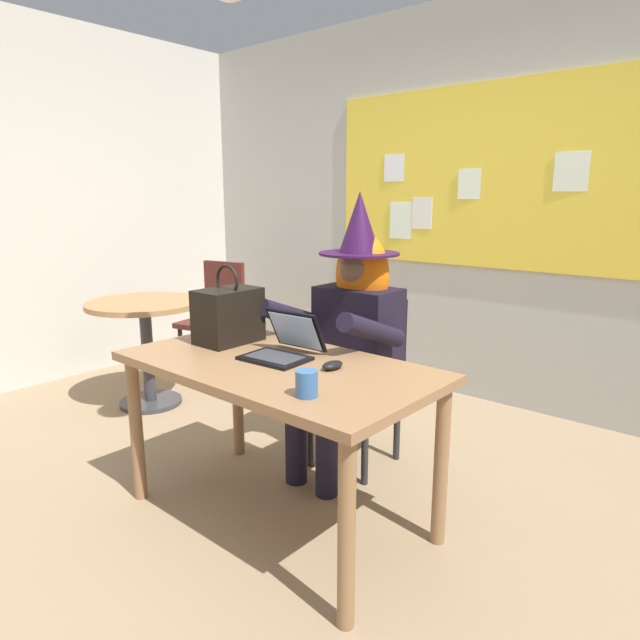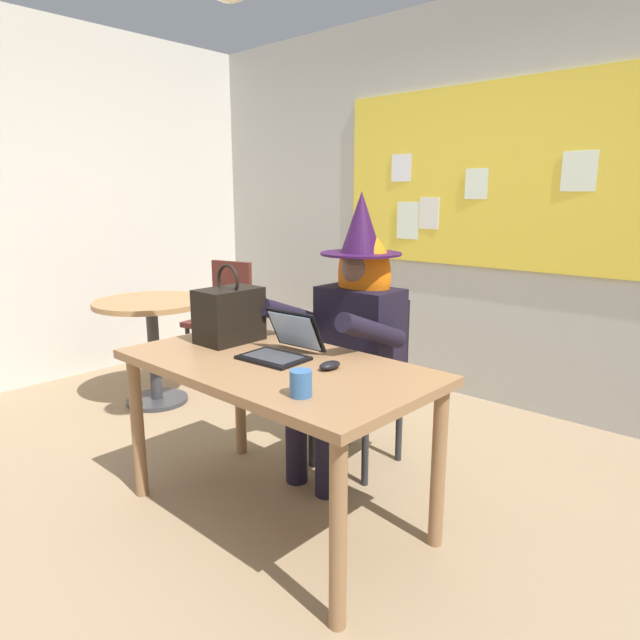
{
  "view_description": "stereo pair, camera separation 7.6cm",
  "coord_description": "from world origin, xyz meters",
  "px_view_note": "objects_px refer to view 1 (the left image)",
  "views": [
    {
      "loc": [
        1.59,
        -1.56,
        1.43
      ],
      "look_at": [
        -0.05,
        0.37,
        0.86
      ],
      "focal_mm": 31.21,
      "sensor_mm": 36.0,
      "label": 1
    },
    {
      "loc": [
        1.65,
        -1.51,
        1.43
      ],
      "look_at": [
        -0.05,
        0.37,
        0.86
      ],
      "focal_mm": 31.21,
      "sensor_mm": 36.0,
      "label": 2
    }
  ],
  "objects_px": {
    "chair_at_desk": "(363,371)",
    "side_table_round": "(146,329)",
    "computer_mouse": "(332,365)",
    "person_costumed": "(351,323)",
    "laptop": "(283,347)",
    "handbag": "(228,315)",
    "coffee_mug": "(307,384)",
    "chair_spare_by_window": "(217,313)",
    "desk_main": "(277,383)"
  },
  "relations": [
    {
      "from": "laptop",
      "to": "computer_mouse",
      "type": "distance_m",
      "value": 0.28
    },
    {
      "from": "chair_at_desk",
      "to": "side_table_round",
      "type": "distance_m",
      "value": 1.64
    },
    {
      "from": "chair_at_desk",
      "to": "person_costumed",
      "type": "relative_size",
      "value": 0.62
    },
    {
      "from": "person_costumed",
      "to": "handbag",
      "type": "relative_size",
      "value": 3.84
    },
    {
      "from": "chair_spare_by_window",
      "to": "laptop",
      "type": "bearing_deg",
      "value": 46.51
    },
    {
      "from": "person_costumed",
      "to": "coffee_mug",
      "type": "distance_m",
      "value": 0.94
    },
    {
      "from": "handbag",
      "to": "coffee_mug",
      "type": "xyz_separation_m",
      "value": [
        0.78,
        -0.32,
        -0.09
      ]
    },
    {
      "from": "person_costumed",
      "to": "laptop",
      "type": "distance_m",
      "value": 0.53
    },
    {
      "from": "computer_mouse",
      "to": "handbag",
      "type": "xyz_separation_m",
      "value": [
        -0.65,
        0.01,
        0.12
      ]
    },
    {
      "from": "desk_main",
      "to": "computer_mouse",
      "type": "bearing_deg",
      "value": 18.17
    },
    {
      "from": "person_costumed",
      "to": "side_table_round",
      "type": "height_order",
      "value": "person_costumed"
    },
    {
      "from": "laptop",
      "to": "handbag",
      "type": "distance_m",
      "value": 0.39
    },
    {
      "from": "computer_mouse",
      "to": "side_table_round",
      "type": "relative_size",
      "value": 0.14
    },
    {
      "from": "person_costumed",
      "to": "coffee_mug",
      "type": "bearing_deg",
      "value": 27.25
    },
    {
      "from": "desk_main",
      "to": "person_costumed",
      "type": "distance_m",
      "value": 0.63
    },
    {
      "from": "computer_mouse",
      "to": "chair_spare_by_window",
      "type": "relative_size",
      "value": 0.11
    },
    {
      "from": "laptop",
      "to": "side_table_round",
      "type": "relative_size",
      "value": 0.41
    },
    {
      "from": "chair_at_desk",
      "to": "side_table_round",
      "type": "relative_size",
      "value": 1.17
    },
    {
      "from": "laptop",
      "to": "chair_at_desk",
      "type": "bearing_deg",
      "value": 89.93
    },
    {
      "from": "computer_mouse",
      "to": "coffee_mug",
      "type": "relative_size",
      "value": 1.09
    },
    {
      "from": "coffee_mug",
      "to": "computer_mouse",
      "type": "bearing_deg",
      "value": 112.97
    },
    {
      "from": "laptop",
      "to": "person_costumed",
      "type": "bearing_deg",
      "value": 89.96
    },
    {
      "from": "computer_mouse",
      "to": "person_costumed",
      "type": "bearing_deg",
      "value": 125.08
    },
    {
      "from": "coffee_mug",
      "to": "chair_at_desk",
      "type": "bearing_deg",
      "value": 114.92
    },
    {
      "from": "chair_spare_by_window",
      "to": "handbag",
      "type": "bearing_deg",
      "value": 40.62
    },
    {
      "from": "computer_mouse",
      "to": "side_table_round",
      "type": "xyz_separation_m",
      "value": [
        -1.92,
        0.35,
        -0.21
      ]
    },
    {
      "from": "coffee_mug",
      "to": "side_table_round",
      "type": "distance_m",
      "value": 2.17
    },
    {
      "from": "handbag",
      "to": "chair_at_desk",
      "type": "bearing_deg",
      "value": 62.21
    },
    {
      "from": "handbag",
      "to": "chair_spare_by_window",
      "type": "distance_m",
      "value": 1.83
    },
    {
      "from": "computer_mouse",
      "to": "chair_at_desk",
      "type": "bearing_deg",
      "value": 120.74
    },
    {
      "from": "chair_at_desk",
      "to": "side_table_round",
      "type": "xyz_separation_m",
      "value": [
        -1.61,
        -0.3,
        0.04
      ]
    },
    {
      "from": "desk_main",
      "to": "chair_at_desk",
      "type": "xyz_separation_m",
      "value": [
        -0.07,
        0.73,
        -0.14
      ]
    },
    {
      "from": "laptop",
      "to": "chair_spare_by_window",
      "type": "height_order",
      "value": "laptop"
    },
    {
      "from": "desk_main",
      "to": "chair_spare_by_window",
      "type": "distance_m",
      "value": 2.19
    },
    {
      "from": "desk_main",
      "to": "person_costumed",
      "type": "relative_size",
      "value": 0.96
    },
    {
      "from": "chair_at_desk",
      "to": "computer_mouse",
      "type": "height_order",
      "value": "chair_at_desk"
    },
    {
      "from": "chair_spare_by_window",
      "to": "side_table_round",
      "type": "bearing_deg",
      "value": -0.0
    },
    {
      "from": "desk_main",
      "to": "handbag",
      "type": "distance_m",
      "value": 0.48
    },
    {
      "from": "person_costumed",
      "to": "side_table_round",
      "type": "bearing_deg",
      "value": -84.02
    },
    {
      "from": "coffee_mug",
      "to": "side_table_round",
      "type": "bearing_deg",
      "value": 162.3
    },
    {
      "from": "chair_at_desk",
      "to": "person_costumed",
      "type": "height_order",
      "value": "person_costumed"
    },
    {
      "from": "person_costumed",
      "to": "computer_mouse",
      "type": "height_order",
      "value": "person_costumed"
    },
    {
      "from": "chair_at_desk",
      "to": "laptop",
      "type": "bearing_deg",
      "value": -1.2
    },
    {
      "from": "computer_mouse",
      "to": "handbag",
      "type": "relative_size",
      "value": 0.28
    },
    {
      "from": "computer_mouse",
      "to": "handbag",
      "type": "bearing_deg",
      "value": -176.14
    },
    {
      "from": "computer_mouse",
      "to": "coffee_mug",
      "type": "xyz_separation_m",
      "value": [
        0.13,
        -0.3,
        0.03
      ]
    },
    {
      "from": "side_table_round",
      "to": "laptop",
      "type": "bearing_deg",
      "value": -12.12
    },
    {
      "from": "laptop",
      "to": "chair_spare_by_window",
      "type": "xyz_separation_m",
      "value": [
        -1.81,
        1.1,
        -0.27
      ]
    },
    {
      "from": "computer_mouse",
      "to": "side_table_round",
      "type": "height_order",
      "value": "computer_mouse"
    },
    {
      "from": "desk_main",
      "to": "chair_at_desk",
      "type": "relative_size",
      "value": 1.55
    }
  ]
}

